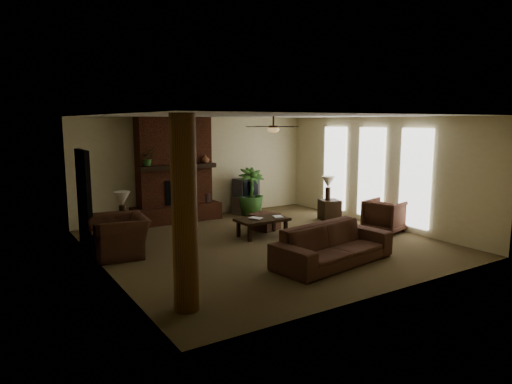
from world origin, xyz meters
TOP-DOWN VIEW (x-y plane):
  - room_shell at (0.00, 0.00)m, footprint 7.00×7.00m
  - fireplace at (-0.80, 3.22)m, footprint 2.40×0.70m
  - windows at (3.45, 0.20)m, footprint 0.08×3.65m
  - log_column at (-2.95, -2.40)m, footprint 0.36×0.36m
  - doorway at (-3.44, 1.80)m, footprint 0.10×1.00m
  - ceiling_fan at (0.40, 0.30)m, footprint 1.35×1.35m
  - sofa at (0.28, -1.90)m, footprint 2.60×1.10m
  - armchair_left at (-3.01, 0.82)m, footprint 0.92×1.30m
  - armchair_right at (3.04, -0.71)m, footprint 0.99×1.03m
  - coffee_table at (0.27, 0.55)m, footprint 1.20×0.70m
  - ottoman at (0.69, 1.09)m, footprint 0.77×0.77m
  - tv_stand at (1.42, 3.15)m, footprint 0.97×0.77m
  - tv at (1.39, 3.14)m, footprint 0.70×0.59m
  - floor_vase at (0.06, 3.15)m, footprint 0.34×0.34m
  - floor_plant at (1.34, 2.80)m, footprint 0.90×1.43m
  - side_table_left at (-2.68, 1.46)m, footprint 0.55×0.55m
  - lamp_left at (-2.74, 1.44)m, footprint 0.45×0.45m
  - side_table_right at (2.83, 1.09)m, footprint 0.62×0.62m
  - lamp_right at (2.80, 1.13)m, footprint 0.39×0.39m
  - mantel_plant at (-1.61, 3.01)m, footprint 0.39×0.43m
  - mantel_vase at (-0.03, 2.93)m, footprint 0.24×0.25m
  - book_a at (0.02, 0.55)m, footprint 0.20×0.12m
  - book_b at (0.56, 0.50)m, footprint 0.21×0.09m

SIDE VIEW (x-z plane):
  - ottoman at x=0.69m, z-range 0.00..0.40m
  - tv_stand at x=1.42m, z-range 0.00..0.50m
  - side_table_left at x=-2.68m, z-range 0.00..0.55m
  - side_table_right at x=2.83m, z-range 0.00..0.55m
  - coffee_table at x=0.27m, z-range 0.16..0.59m
  - floor_plant at x=1.34m, z-range 0.00..0.76m
  - floor_vase at x=0.06m, z-range 0.05..0.82m
  - armchair_right at x=3.04m, z-range 0.00..0.88m
  - sofa at x=0.28m, z-range 0.00..0.98m
  - armchair_left at x=-3.01m, z-range 0.00..1.07m
  - book_a at x=0.02m, z-range 0.43..0.72m
  - book_b at x=0.56m, z-range 0.43..0.72m
  - tv at x=1.39m, z-range 0.50..1.02m
  - lamp_left at x=-2.74m, z-range 0.68..1.33m
  - lamp_right at x=2.80m, z-range 0.68..1.33m
  - doorway at x=-3.44m, z-range 0.00..2.10m
  - fireplace at x=-0.80m, z-range -0.24..2.56m
  - windows at x=3.45m, z-range 0.17..2.53m
  - log_column at x=-2.95m, z-range 0.00..2.80m
  - room_shell at x=0.00m, z-range -2.10..4.90m
  - mantel_vase at x=-0.03m, z-range 1.56..1.78m
  - mantel_plant at x=-1.61m, z-range 1.56..1.89m
  - ceiling_fan at x=0.40m, z-range 2.34..2.72m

